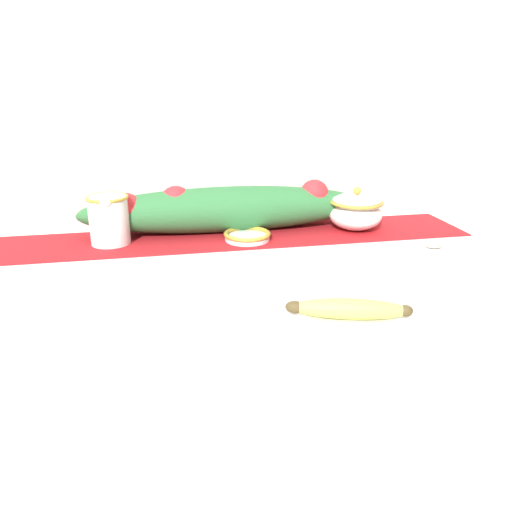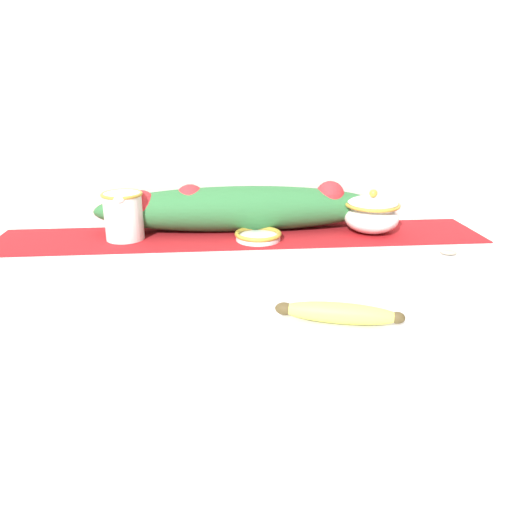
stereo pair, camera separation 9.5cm
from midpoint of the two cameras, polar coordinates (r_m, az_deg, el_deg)
The scene contains 9 objects.
countertop at distance 1.25m, azimuth -3.38°, elevation -21.14°, with size 1.30×0.70×0.89m, color silver.
back_wall at distance 1.31m, azimuth -6.41°, elevation 16.96°, with size 2.10×0.04×2.40m, color silver.
table_runner at distance 1.23m, azimuth -5.30°, elevation 2.16°, with size 1.19×0.21×0.00m, color #A8191E.
cream_pitcher at distance 1.23m, azimuth -18.63°, elevation 4.11°, with size 0.10×0.12×0.12m.
sugar_bowl at distance 1.29m, azimuth 9.28°, elevation 5.09°, with size 0.14×0.14×0.11m.
small_dish at distance 1.20m, azimuth -3.29°, elevation 2.29°, with size 0.11×0.11×0.02m.
banana at distance 0.82m, azimuth 7.28°, elevation -6.10°, with size 0.20×0.09×0.04m.
spoon at distance 1.20m, azimuth 16.80°, elevation 1.06°, with size 0.18×0.07×0.01m.
poinsettia_garland at distance 1.26m, azimuth -5.81°, elevation 5.43°, with size 0.73×0.12×0.12m.
Camera 1 is at (-0.16, -0.93, 1.26)m, focal length 35.00 mm.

